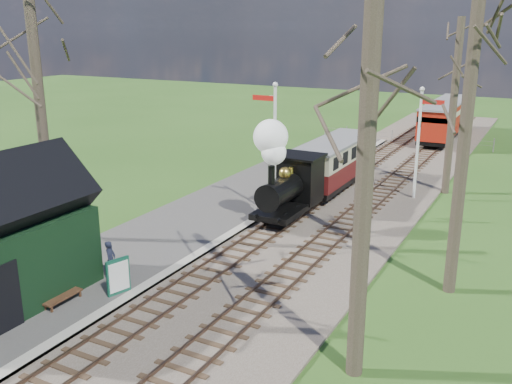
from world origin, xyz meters
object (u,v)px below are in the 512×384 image
locomotive (287,176)px  bench (60,292)px  person (111,260)px  semaphore_far (420,135)px  red_carriage_a (439,124)px  sign_board (118,276)px  red_carriage_b (452,114)px  semaphore_near (273,141)px  coach (335,161)px

locomotive → bench: locomotive is taller
locomotive → person: locomotive is taller
semaphore_far → person: size_ratio=4.25×
locomotive → red_carriage_a: bearing=82.9°
sign_board → locomotive: bearing=80.7°
sign_board → person: bearing=142.3°
red_carriage_b → bench: 37.67m
red_carriage_b → bench: size_ratio=4.06×
semaphore_far → bench: bearing=-112.8°
semaphore_near → bench: size_ratio=4.54×
semaphore_near → red_carriage_b: bearing=82.7°
semaphore_near → coach: (0.77, 5.94, -2.05)m
person → coach: bearing=-29.4°
red_carriage_a → person: (-5.19, -29.62, -0.74)m
bench → red_carriage_a: bearing=80.4°
coach → red_carriage_a: 15.08m
sign_board → person: (-1.03, 0.79, 0.07)m
semaphore_near → person: semaphore_near is taller
semaphore_near → coach: size_ratio=0.83×
semaphore_near → red_carriage_b: 26.58m
coach → red_carriage_b: 20.52m
red_carriage_b → bench: (-5.36, -37.28, -1.04)m
coach → red_carriage_a: red_carriage_a is taller
semaphore_near → red_carriage_b: semaphore_near is taller
semaphore_near → red_carriage_a: semaphore_near is taller
red_carriage_a → person: bearing=-99.9°
red_carriage_a → red_carriage_b: 5.50m
semaphore_far → person: semaphore_far is taller
semaphore_far → sign_board: size_ratio=4.74×
sign_board → red_carriage_b: bearing=83.4°
sign_board → bench: 1.83m
coach → red_carriage_a: size_ratio=1.35×
semaphore_near → locomotive: (0.76, -0.13, -1.48)m
sign_board → person: 1.30m
locomotive → red_carriage_b: 26.55m
semaphore_far → sign_board: bearing=-110.8°
locomotive → person: (-2.58, -8.70, -1.27)m
semaphore_far → locomotive: 7.63m
semaphore_near → semaphore_far: semaphore_near is taller
sign_board → bench: bearing=-131.4°
coach → sign_board: coach is taller
semaphore_far → sign_board: 16.91m
red_carriage_b → person: red_carriage_b is taller
bench → semaphore_far: bearing=67.2°
semaphore_far → red_carriage_b: semaphore_far is taller
locomotive → coach: (0.01, 6.07, -0.58)m
red_carriage_b → red_carriage_a: bearing=-90.0°
bench → locomotive: bearing=75.8°
person → sign_board: bearing=-147.2°
semaphore_far → coach: semaphore_far is taller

